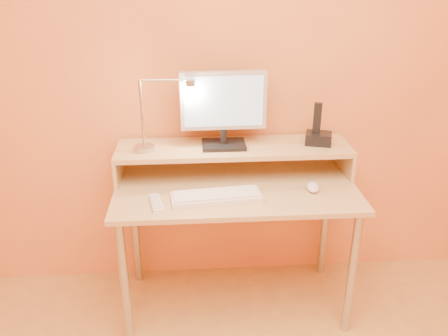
{
  "coord_description": "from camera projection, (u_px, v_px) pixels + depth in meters",
  "views": [
    {
      "loc": [
        -0.21,
        -0.91,
        1.76
      ],
      "look_at": [
        -0.06,
        1.13,
        0.85
      ],
      "focal_mm": 37.75,
      "sensor_mm": 36.0,
      "label": 1
    }
  ],
  "objects": [
    {
      "name": "wall_back",
      "position": [
        231.0,
        67.0,
        2.42
      ],
      "size": [
        3.0,
        0.04,
        2.5
      ],
      "primitive_type": "cube",
      "color": "#F79C4B",
      "rests_on": "floor"
    },
    {
      "name": "desk_leg_fl",
      "position": [
        125.0,
        284.0,
        2.23
      ],
      "size": [
        0.04,
        0.04,
        0.69
      ],
      "primitive_type": "cylinder",
      "color": "#AFAFB0",
      "rests_on": "floor"
    },
    {
      "name": "desk_leg_fr",
      "position": [
        352.0,
        274.0,
        2.3
      ],
      "size": [
        0.04,
        0.04,
        0.69
      ],
      "primitive_type": "cylinder",
      "color": "#AFAFB0",
      "rests_on": "floor"
    },
    {
      "name": "desk_leg_bl",
      "position": [
        135.0,
        229.0,
        2.69
      ],
      "size": [
        0.04,
        0.04,
        0.69
      ],
      "primitive_type": "cylinder",
      "color": "#AFAFB0",
      "rests_on": "floor"
    },
    {
      "name": "desk_leg_br",
      "position": [
        325.0,
        222.0,
        2.76
      ],
      "size": [
        0.04,
        0.04,
        0.69
      ],
      "primitive_type": "cylinder",
      "color": "#AFAFB0",
      "rests_on": "floor"
    },
    {
      "name": "desk_lower",
      "position": [
        236.0,
        189.0,
        2.35
      ],
      "size": [
        1.2,
        0.6,
        0.02
      ],
      "primitive_type": "cube",
      "color": "tan",
      "rests_on": "floor"
    },
    {
      "name": "shelf_riser_left",
      "position": [
        119.0,
        166.0,
        2.41
      ],
      "size": [
        0.02,
        0.3,
        0.14
      ],
      "primitive_type": "cube",
      "color": "tan",
      "rests_on": "desk_lower"
    },
    {
      "name": "shelf_riser_right",
      "position": [
        345.0,
        159.0,
        2.49
      ],
      "size": [
        0.02,
        0.3,
        0.14
      ],
      "primitive_type": "cube",
      "color": "tan",
      "rests_on": "desk_lower"
    },
    {
      "name": "desk_shelf",
      "position": [
        234.0,
        148.0,
        2.42
      ],
      "size": [
        1.2,
        0.3,
        0.02
      ],
      "primitive_type": "cube",
      "color": "tan",
      "rests_on": "desk_lower"
    },
    {
      "name": "monitor_foot",
      "position": [
        224.0,
        145.0,
        2.41
      ],
      "size": [
        0.22,
        0.16,
        0.02
      ],
      "primitive_type": "cube",
      "color": "black",
      "rests_on": "desk_shelf"
    },
    {
      "name": "monitor_neck",
      "position": [
        224.0,
        137.0,
        2.39
      ],
      "size": [
        0.04,
        0.04,
        0.07
      ],
      "primitive_type": "cylinder",
      "color": "black",
      "rests_on": "monitor_foot"
    },
    {
      "name": "monitor_panel",
      "position": [
        224.0,
        101.0,
        2.32
      ],
      "size": [
        0.43,
        0.04,
        0.29
      ],
      "primitive_type": "cube",
      "rotation": [
        0.0,
        0.0,
        0.02
      ],
      "color": "#BABAC0",
      "rests_on": "monitor_neck"
    },
    {
      "name": "monitor_back",
      "position": [
        223.0,
        99.0,
        2.34
      ],
      "size": [
        0.38,
        0.02,
        0.25
      ],
      "primitive_type": "cube",
      "rotation": [
        0.0,
        0.0,
        0.02
      ],
      "color": "black",
      "rests_on": "monitor_panel"
    },
    {
      "name": "monitor_screen",
      "position": [
        224.0,
        102.0,
        2.3
      ],
      "size": [
        0.39,
        0.01,
        0.25
      ],
      "primitive_type": "cube",
      "rotation": [
        0.0,
        0.0,
        0.02
      ],
      "color": "#A4D0F6",
      "rests_on": "monitor_panel"
    },
    {
      "name": "lamp_base",
      "position": [
        144.0,
        148.0,
        2.35
      ],
      "size": [
        0.1,
        0.1,
        0.02
      ],
      "primitive_type": "cylinder",
      "color": "#AFAFB0",
      "rests_on": "desk_shelf"
    },
    {
      "name": "lamp_post",
      "position": [
        142.0,
        114.0,
        2.28
      ],
      "size": [
        0.01,
        0.01,
        0.33
      ],
      "primitive_type": "cylinder",
      "color": "#AFAFB0",
      "rests_on": "lamp_base"
    },
    {
      "name": "lamp_arm",
      "position": [
        165.0,
        80.0,
        2.22
      ],
      "size": [
        0.24,
        0.01,
        0.01
      ],
      "primitive_type": "cylinder",
      "rotation": [
        0.0,
        1.57,
        0.0
      ],
      "color": "#AFAFB0",
      "rests_on": "lamp_post"
    },
    {
      "name": "lamp_head",
      "position": [
        191.0,
        83.0,
        2.23
      ],
      "size": [
        0.04,
        0.04,
        0.03
      ],
      "primitive_type": "cylinder",
      "color": "#AFAFB0",
      "rests_on": "lamp_arm"
    },
    {
      "name": "lamp_bulb",
      "position": [
        191.0,
        86.0,
        2.24
      ],
      "size": [
        0.03,
        0.03,
        0.0
      ],
      "primitive_type": "cylinder",
      "color": "#FFEAC6",
      "rests_on": "lamp_head"
    },
    {
      "name": "phone_dock",
      "position": [
        318.0,
        138.0,
        2.43
      ],
      "size": [
        0.15,
        0.13,
        0.06
      ],
      "primitive_type": "cube",
      "rotation": [
        0.0,
        0.0,
        -0.28
      ],
      "color": "black",
      "rests_on": "desk_shelf"
    },
    {
      "name": "phone_handset",
      "position": [
        317.0,
        118.0,
        2.38
      ],
      "size": [
        0.05,
        0.04,
        0.16
      ],
      "primitive_type": "cube",
      "rotation": [
        0.0,
        0.0,
        -0.28
      ],
      "color": "black",
      "rests_on": "phone_dock"
    },
    {
      "name": "phone_led",
      "position": [
        330.0,
        142.0,
        2.38
      ],
      "size": [
        0.01,
        0.0,
        0.04
      ],
      "primitive_type": "cube",
      "color": "#247EFF",
      "rests_on": "phone_dock"
    },
    {
      "name": "keyboard",
      "position": [
        216.0,
        197.0,
        2.22
      ],
      "size": [
        0.43,
        0.18,
        0.02
      ],
      "primitive_type": "cube",
      "rotation": [
        0.0,
        0.0,
        0.1
      ],
      "color": "white",
      "rests_on": "desk_lower"
    },
    {
      "name": "mouse",
      "position": [
        313.0,
        187.0,
        2.3
      ],
      "size": [
        0.07,
        0.11,
        0.04
      ],
      "primitive_type": "ellipsoid",
      "rotation": [
        0.0,
        0.0,
        -0.13
      ],
      "color": "silver",
      "rests_on": "desk_lower"
    },
    {
      "name": "remote_control",
      "position": [
        156.0,
        203.0,
        2.17
      ],
      "size": [
        0.08,
        0.17,
        0.02
      ],
      "primitive_type": "cube",
      "rotation": [
        0.0,
        0.0,
        0.2
      ],
      "color": "white",
      "rests_on": "desk_lower"
    }
  ]
}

